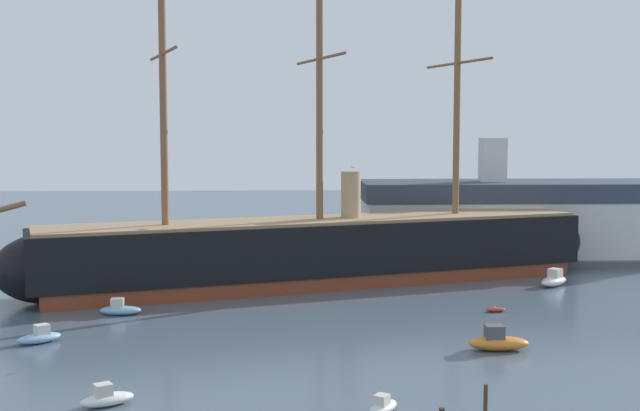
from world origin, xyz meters
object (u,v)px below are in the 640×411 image
Objects in this scene: dinghy_distant_centre at (316,267)px; mooring_piling_left_pair at (486,401)px; motorboat_alongside_bow at (120,309)px; seagull_in_flight at (353,167)px; tall_ship at (320,250)px; motorboat_mid_left at (40,337)px; motorboat_far_right at (554,280)px; motorboat_mid_right at (498,341)px; motorboat_foreground_left at (106,398)px; motorboat_far_left at (26,281)px; dinghy_alongside_stern at (496,310)px; dockside_warehouse_right at (514,221)px; motorboat_foreground_right at (383,406)px.

mooring_piling_left_pair is (8.68, -54.66, 0.74)m from dinghy_distant_centre.
motorboat_alongside_bow is 3.96× the size of seagull_in_flight.
tall_ship is 34.97m from motorboat_mid_left.
dinghy_distant_centre is at bearing 154.97° from motorboat_far_right.
motorboat_mid_left is 37.50m from motorboat_mid_right.
motorboat_mid_left is (-8.96, 15.99, 0.02)m from motorboat_foreground_left.
motorboat_foreground_left is 1.08× the size of motorboat_far_left.
motorboat_far_left reaches higher than dinghy_alongside_stern.
motorboat_mid_left is 1.54× the size of dinghy_distant_centre.
motorboat_alongside_bow is at bearing 133.94° from mooring_piling_left_pair.
dinghy_alongside_stern is 0.79× the size of dinghy_distant_centre.
tall_ship reaches higher than motorboat_mid_left.
tall_ship is at bearing 37.11° from motorboat_alongside_bow.
motorboat_mid_left is 0.79× the size of motorboat_mid_right.
motorboat_alongside_bow is at bearing 66.21° from motorboat_mid_left.
motorboat_alongside_bow is at bearing -145.26° from dockside_warehouse_right.
motorboat_alongside_bow is 2.00× the size of dinghy_alongside_stern.
motorboat_foreground_left is 3.78× the size of seagull_in_flight.
motorboat_foreground_right is 0.88× the size of motorboat_far_left.
dockside_warehouse_right is (42.13, 58.57, 4.81)m from motorboat_foreground_left.
mooring_piling_left_pair is at bearing -7.05° from motorboat_foreground_left.
dockside_warehouse_right reaches higher than dinghy_distant_centre.
motorboat_far_left is (-18.20, 42.06, -0.04)m from motorboat_foreground_left.
dinghy_alongside_stern is at bearing 39.68° from motorboat_foreground_left.
dockside_warehouse_right is (51.09, 42.58, 4.78)m from motorboat_mid_left.
motorboat_far_left is (-33.35, 0.97, -3.51)m from tall_ship.
motorboat_mid_left is 3.87× the size of seagull_in_flight.
motorboat_far_left is at bearing 132.99° from mooring_piling_left_pair.
dinghy_alongside_stern is 0.56× the size of motorboat_far_left.
dockside_warehouse_right is (10.45, 32.28, 5.09)m from dinghy_alongside_stern.
motorboat_foreground_right is at bearing -6.56° from motorboat_foreground_left.
motorboat_mid_left is 11.25m from motorboat_alongside_bow.
dinghy_distant_centre is 0.06× the size of dockside_warehouse_right.
dinghy_alongside_stern is 30.30m from mooring_piling_left_pair.
tall_ship reaches higher than dinghy_distant_centre.
motorboat_alongside_bow reaches higher than dinghy_distant_centre.
dinghy_distant_centre is at bearing 123.19° from dinghy_alongside_stern.
mooring_piling_left_pair is (32.69, -18.92, 0.48)m from motorboat_mid_left.
dockside_warehouse_right reaches higher than motorboat_alongside_bow.
motorboat_mid_right is (13.22, -28.71, -3.27)m from tall_ship.
dinghy_distant_centre is at bearing 108.69° from motorboat_mid_right.
tall_ship is 36.16× the size of mooring_piling_left_pair.
dockside_warehouse_right reaches higher than motorboat_foreground_right.
dinghy_alongside_stern is 0.04× the size of dockside_warehouse_right.
seagull_in_flight reaches higher than motorboat_alongside_bow.
dockside_warehouse_right is at bearing 34.74° from motorboat_alongside_bow.
motorboat_far_left is at bearing 129.02° from motorboat_foreground_right.
motorboat_mid_right is 35.61m from motorboat_alongside_bow.
mooring_piling_left_pair reaches higher than motorboat_foreground_left.
tall_ship is 15.04× the size of motorboat_mid_right.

